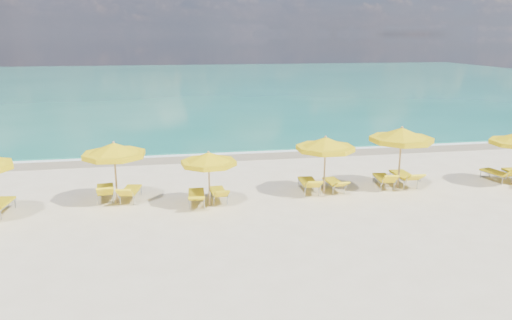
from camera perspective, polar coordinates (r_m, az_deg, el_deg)
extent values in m
plane|color=beige|center=(19.60, 0.79, -4.46)|extent=(120.00, 120.00, 0.00)
cube|color=#136F5A|center=(66.61, -7.30, 8.66)|extent=(120.00, 80.00, 0.30)
cube|color=tan|center=(26.62, -2.29, 0.55)|extent=(120.00, 2.60, 0.01)
cube|color=white|center=(27.39, -2.52, 0.94)|extent=(120.00, 1.20, 0.03)
cube|color=white|center=(35.85, -14.06, 3.69)|extent=(14.00, 0.36, 0.05)
cube|color=white|center=(44.23, 4.99, 5.98)|extent=(18.00, 0.30, 0.05)
cylinder|color=tan|center=(19.53, -15.75, -1.53)|extent=(0.07, 0.07, 2.31)
cone|color=yellow|center=(19.30, -15.94, 1.24)|extent=(2.99, 2.99, 0.46)
cylinder|color=yellow|center=(19.35, -15.90, 0.59)|extent=(3.02, 3.02, 0.18)
sphere|color=tan|center=(19.25, -15.99, 1.92)|extent=(0.10, 0.10, 0.10)
cylinder|color=tan|center=(18.60, -5.38, -2.28)|extent=(0.06, 0.06, 2.03)
cone|color=yellow|center=(18.38, -5.44, 0.27)|extent=(2.54, 2.54, 0.41)
cylinder|color=yellow|center=(18.42, -5.43, -0.33)|extent=(2.56, 2.56, 0.16)
sphere|color=tan|center=(18.33, -5.46, 0.90)|extent=(0.09, 0.09, 0.09)
cylinder|color=tan|center=(20.11, 7.85, -0.71)|extent=(0.07, 0.07, 2.29)
cone|color=yellow|center=(19.89, 7.94, 1.97)|extent=(3.04, 3.04, 0.46)
cylinder|color=yellow|center=(19.93, 7.92, 1.34)|extent=(3.06, 3.06, 0.18)
sphere|color=tan|center=(19.84, 7.96, 2.63)|extent=(0.10, 0.10, 0.10)
cylinder|color=tan|center=(21.48, 16.12, 0.14)|extent=(0.08, 0.08, 2.52)
cone|color=yellow|center=(21.25, 16.32, 2.91)|extent=(3.41, 3.41, 0.50)
cylinder|color=yellow|center=(21.30, 16.27, 2.26)|extent=(3.44, 3.44, 0.20)
sphere|color=tan|center=(21.21, 16.36, 3.59)|extent=(0.11, 0.11, 0.11)
cube|color=yellow|center=(20.13, -27.22, -4.41)|extent=(0.76, 1.42, 0.08)
cube|color=yellow|center=(20.36, -16.86, -3.19)|extent=(0.78, 1.45, 0.09)
cube|color=yellow|center=(19.39, -16.86, -3.45)|extent=(0.68, 0.64, 0.45)
cube|color=yellow|center=(20.04, -14.10, -3.35)|extent=(0.79, 1.38, 0.08)
cube|color=yellow|center=(19.16, -14.75, -3.63)|extent=(0.66, 0.63, 0.42)
cube|color=yellow|center=(19.09, -6.84, -3.87)|extent=(0.66, 1.35, 0.08)
cube|color=yellow|center=(18.15, -6.82, -4.39)|extent=(0.62, 0.64, 0.33)
cube|color=yellow|center=(19.42, -4.39, -3.58)|extent=(0.62, 1.26, 0.08)
cube|color=yellow|center=(18.57, -3.97, -3.87)|extent=(0.58, 0.55, 0.39)
cube|color=yellow|center=(20.55, 5.99, -2.50)|extent=(0.69, 1.40, 0.08)
cube|color=yellow|center=(19.61, 6.62, -2.78)|extent=(0.64, 0.62, 0.42)
cube|color=yellow|center=(20.89, 8.82, -2.45)|extent=(0.60, 1.22, 0.07)
cube|color=yellow|center=(20.11, 9.75, -2.75)|extent=(0.56, 0.56, 0.33)
cube|color=yellow|center=(21.76, 14.33, -1.98)|extent=(0.74, 1.36, 0.08)
cube|color=yellow|center=(20.90, 15.06, -2.11)|extent=(0.64, 0.59, 0.45)
cube|color=yellow|center=(22.29, 16.46, -1.63)|extent=(0.65, 1.45, 0.09)
cube|color=yellow|center=(21.38, 17.70, -1.90)|extent=(0.65, 0.63, 0.42)
cube|color=yellow|center=(24.32, 25.68, -1.28)|extent=(0.83, 1.38, 0.08)
cube|color=yellow|center=(23.73, 27.26, -1.29)|extent=(0.66, 0.60, 0.47)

